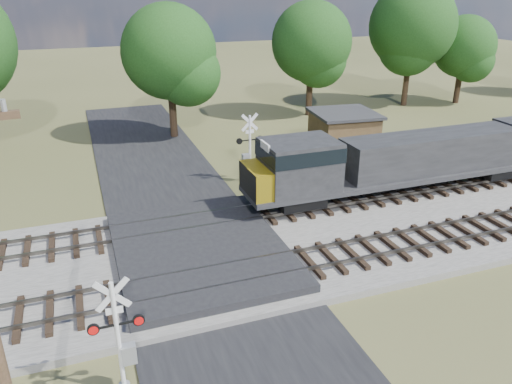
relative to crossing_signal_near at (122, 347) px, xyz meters
name	(u,v)px	position (x,y,z in m)	size (l,w,h in m)	color
ground	(203,263)	(3.85, 6.19, -1.60)	(160.00, 160.00, 0.00)	#464927
ballast_bed	(397,220)	(13.85, 6.69, -1.45)	(140.00, 10.00, 0.30)	gray
road	(203,263)	(3.85, 6.19, -1.56)	(7.00, 60.00, 0.08)	black
crossing_panel	(200,251)	(3.85, 6.69, -1.28)	(7.00, 9.00, 0.62)	#262628
track_near	(290,265)	(6.97, 4.19, -1.19)	(140.00, 2.60, 0.33)	black
track_far	(249,215)	(6.97, 9.19, -1.19)	(140.00, 2.60, 0.33)	black
crossing_signal_near	(122,347)	(0.00, 0.00, 0.00)	(1.55, 0.34, 3.84)	silver
crossing_signal_far	(249,154)	(8.77, 14.46, 0.12)	(1.67, 0.36, 4.14)	silver
equipment_shed	(343,132)	(16.72, 17.44, -0.15)	(4.60, 4.60, 2.86)	#49351F
treeline	(133,44)	(4.08, 26.39, 5.28)	(81.24, 11.78, 11.74)	black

